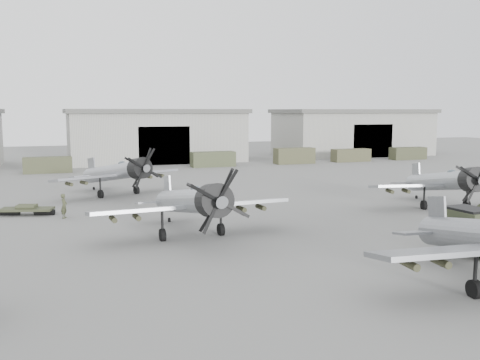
# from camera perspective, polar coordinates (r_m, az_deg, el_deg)

# --- Properties ---
(ground) EXTENTS (220.00, 220.00, 0.00)m
(ground) POSITION_cam_1_polar(r_m,az_deg,el_deg) (33.29, 12.33, -7.42)
(ground) COLOR slate
(ground) RESTS_ON ground
(hangar_center) EXTENTS (29.00, 14.80, 8.70)m
(hangar_center) POSITION_cam_1_polar(r_m,az_deg,el_deg) (90.86, -8.97, 4.76)
(hangar_center) COLOR #A8A79D
(hangar_center) RESTS_ON ground
(hangar_right) EXTENTS (29.00, 14.80, 8.70)m
(hangar_right) POSITION_cam_1_polar(r_m,az_deg,el_deg) (104.97, 11.92, 5.03)
(hangar_right) COLOR #A8A79D
(hangar_right) RESTS_ON ground
(support_truck_2) EXTENTS (6.33, 2.20, 2.16)m
(support_truck_2) POSITION_cam_1_polar(r_m,az_deg,el_deg) (77.47, -19.83, 1.53)
(support_truck_2) COLOR #42452D
(support_truck_2) RESTS_ON ground
(support_truck_4) EXTENTS (6.67, 2.20, 2.26)m
(support_truck_4) POSITION_cam_1_polar(r_m,az_deg,el_deg) (81.01, -2.90, 2.23)
(support_truck_4) COLOR #434A30
(support_truck_4) RESTS_ON ground
(support_truck_5) EXTENTS (6.48, 2.20, 2.52)m
(support_truck_5) POSITION_cam_1_polar(r_m,az_deg,el_deg) (85.97, 5.82, 2.59)
(support_truck_5) COLOR #48492F
(support_truck_5) RESTS_ON ground
(support_truck_6) EXTENTS (6.49, 2.20, 2.10)m
(support_truck_6) POSITION_cam_1_polar(r_m,az_deg,el_deg) (91.00, 11.75, 2.60)
(support_truck_6) COLOR #4A4930
(support_truck_6) RESTS_ON ground
(support_truck_7) EXTENTS (6.41, 2.20, 2.11)m
(support_truck_7) POSITION_cam_1_polar(r_m,az_deg,el_deg) (97.47, 17.47, 2.73)
(support_truck_7) COLOR #40432B
(support_truck_7) RESTS_ON ground
(aircraft_mid_1) EXTENTS (13.54, 12.18, 5.41)m
(aircraft_mid_1) POSITION_cam_1_polar(r_m,az_deg,el_deg) (35.32, -5.07, -2.33)
(aircraft_mid_1) COLOR #9B9FA4
(aircraft_mid_1) RESTS_ON ground
(aircraft_mid_2) EXTENTS (13.19, 11.87, 5.24)m
(aircraft_mid_2) POSITION_cam_1_polar(r_m,az_deg,el_deg) (49.06, 21.24, -0.17)
(aircraft_mid_2) COLOR #93969B
(aircraft_mid_2) RESTS_ON ground
(aircraft_far_0) EXTENTS (13.03, 11.78, 5.28)m
(aircraft_far_0) POSITION_cam_1_polar(r_m,az_deg,el_deg) (54.12, -12.78, 0.84)
(aircraft_far_0) COLOR #9A9CA2
(aircraft_far_0) RESTS_ON ground
(ground_crew) EXTENTS (0.68, 0.83, 1.95)m
(ground_crew) POSITION_cam_1_polar(r_m,az_deg,el_deg) (44.27, -18.25, -2.65)
(ground_crew) COLOR #3F432C
(ground_crew) RESTS_ON ground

